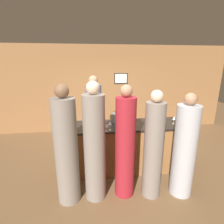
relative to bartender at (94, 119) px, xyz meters
The scene contains 16 objects.
ground_plane 1.33m from the bartender, 52.80° to the right, with size 14.00×14.00×0.00m, color brown.
back_wall 1.80m from the bartender, 70.14° to the left, with size 8.00×0.08×2.80m.
bar_counter 1.05m from the bartender, 52.80° to the right, with size 2.54×0.75×1.01m.
bartender is the anchor object (origin of this frame).
guest_0 1.55m from the bartender, 91.70° to the right, with size 0.35×0.35×2.00m.
guest_1 1.61m from the bartender, 73.47° to the right, with size 0.33×0.33×1.93m.
guest_2 2.20m from the bartender, 48.80° to the right, with size 0.38×0.38×1.80m.
guest_3 1.87m from the bartender, 60.60° to the right, with size 0.32×0.32×1.86m.
guest_4 1.63m from the bartender, 107.51° to the right, with size 0.37×0.37×1.96m.
wine_bottle_0 0.97m from the bartender, 50.70° to the right, with size 0.08×0.08×0.31m.
ice_bucket 0.79m from the bartender, 54.23° to the right, with size 0.19×0.19×0.19m.
wine_glass_0 1.10m from the bartender, 75.86° to the right, with size 0.08×0.08×0.17m.
wine_glass_1 0.98m from the bartender, 87.58° to the right, with size 0.06×0.06×0.17m.
wine_glass_2 1.86m from the bartender, 28.25° to the right, with size 0.06×0.06×0.16m.
wine_glass_3 0.89m from the bartender, 92.32° to the right, with size 0.06×0.06×0.18m.
wine_glass_4 1.14m from the bartender, 80.01° to the right, with size 0.07×0.07×0.16m.
Camera 1 is at (-0.69, -3.34, 2.24)m, focal length 28.00 mm.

